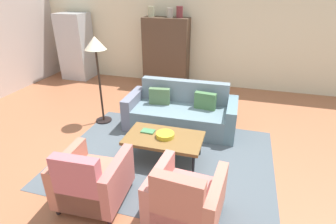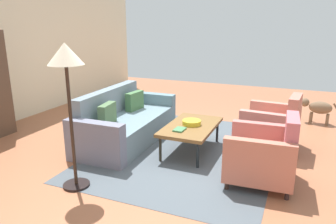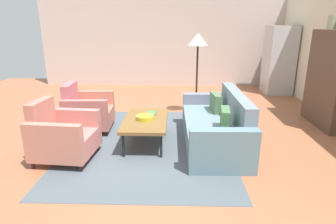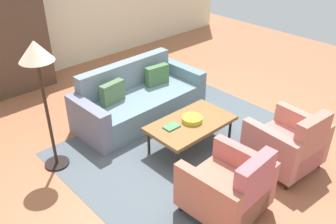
# 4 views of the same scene
# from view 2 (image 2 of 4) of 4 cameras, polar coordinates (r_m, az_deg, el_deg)

# --- Properties ---
(ground_plane) EXTENTS (11.23, 11.23, 0.00)m
(ground_plane) POSITION_cam_2_polar(r_m,az_deg,el_deg) (5.02, 3.42, -6.89)
(ground_plane) COLOR #A46241
(area_rug) EXTENTS (3.40, 2.60, 0.01)m
(area_rug) POSITION_cam_2_polar(r_m,az_deg,el_deg) (5.04, 3.50, -6.74)
(area_rug) COLOR #4F5961
(area_rug) RESTS_ON ground
(couch) EXTENTS (2.12, 0.94, 0.86)m
(couch) POSITION_cam_2_polar(r_m,az_deg,el_deg) (5.40, -7.92, -2.11)
(couch) COLOR slate
(couch) RESTS_ON ground
(coffee_table) EXTENTS (1.20, 0.70, 0.42)m
(coffee_table) POSITION_cam_2_polar(r_m,az_deg,el_deg) (4.90, 4.13, -2.73)
(coffee_table) COLOR black
(coffee_table) RESTS_ON ground
(armchair_left) EXTENTS (0.84, 0.84, 0.88)m
(armchair_left) POSITION_cam_2_polar(r_m,az_deg,el_deg) (4.14, 16.97, -7.57)
(armchair_left) COLOR black
(armchair_left) RESTS_ON ground
(armchair_right) EXTENTS (0.86, 0.86, 0.88)m
(armchair_right) POSITION_cam_2_polar(r_m,az_deg,el_deg) (5.26, 18.40, -2.66)
(armchair_right) COLOR #302115
(armchair_right) RESTS_ON ground
(fruit_bowl) EXTENTS (0.28, 0.28, 0.07)m
(fruit_bowl) POSITION_cam_2_polar(r_m,az_deg,el_deg) (4.89, 4.23, -1.87)
(fruit_bowl) COLOR gold
(fruit_bowl) RESTS_ON coffee_table
(book_stack) EXTENTS (0.21, 0.15, 0.02)m
(book_stack) POSITION_cam_2_polar(r_m,az_deg,el_deg) (4.65, 2.07, -3.12)
(book_stack) COLOR #437B4D
(book_stack) RESTS_ON coffee_table
(floor_lamp) EXTENTS (0.40, 0.40, 1.72)m
(floor_lamp) POSITION_cam_2_polar(r_m,az_deg,el_deg) (3.73, -17.62, 7.46)
(floor_lamp) COLOR black
(floor_lamp) RESTS_ON ground
(dog) EXTENTS (0.28, 0.71, 0.48)m
(dog) POSITION_cam_2_polar(r_m,az_deg,el_deg) (6.90, 25.11, 0.71)
(dog) COLOR brown
(dog) RESTS_ON ground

